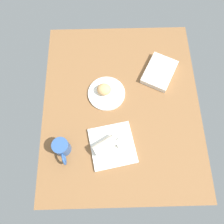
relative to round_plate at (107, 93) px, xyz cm
name	(u,v)px	position (x,y,z in cm)	size (l,w,h in cm)	color
dining_table	(121,106)	(6.76, 8.45, -2.70)	(110.00, 90.00, 4.00)	brown
round_plate	(107,93)	(0.00, 0.00, 0.00)	(21.60, 21.60, 1.40)	white
scone_pastry	(104,89)	(-0.90, -1.32, 3.57)	(8.18, 7.26, 5.75)	tan
square_plate	(112,146)	(31.07, 2.66, 0.10)	(23.01, 23.01, 1.60)	white
sauce_cup	(122,143)	(30.46, 7.80, 2.21)	(5.83, 5.83, 2.43)	silver
breakfast_wrap	(105,145)	(31.55, -1.46, 3.83)	(5.85, 5.85, 12.42)	beige
book_stack	(159,72)	(-13.05, 32.17, 1.04)	(26.89, 24.34, 3.48)	silver
coffee_mug	(62,148)	(32.54, -23.40, 4.38)	(13.47, 8.38, 9.94)	#2D518C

